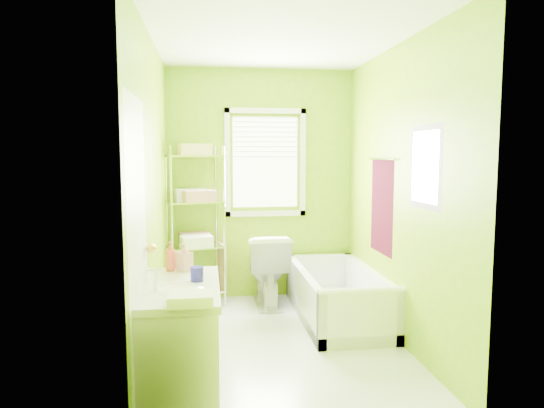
{
  "coord_description": "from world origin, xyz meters",
  "views": [
    {
      "loc": [
        -0.61,
        -4.04,
        1.65
      ],
      "look_at": [
        -0.03,
        0.25,
        1.2
      ],
      "focal_mm": 32.0,
      "sensor_mm": 36.0,
      "label": 1
    }
  ],
  "objects": [
    {
      "name": "window",
      "position": [
        0.05,
        1.42,
        1.61
      ],
      "size": [
        0.92,
        0.05,
        1.22
      ],
      "color": "white",
      "rests_on": "ground"
    },
    {
      "name": "right_wall_decor",
      "position": [
        1.04,
        -0.02,
        1.32
      ],
      "size": [
        0.04,
        1.48,
        1.17
      ],
      "color": "#3F0717",
      "rests_on": "ground"
    },
    {
      "name": "room_envelope",
      "position": [
        0.0,
        0.0,
        1.55
      ],
      "size": [
        2.14,
        2.94,
        2.62
      ],
      "color": "#73A007",
      "rests_on": "ground"
    },
    {
      "name": "door",
      "position": [
        -1.04,
        -1.0,
        1.0
      ],
      "size": [
        0.09,
        0.8,
        2.0
      ],
      "color": "white",
      "rests_on": "ground"
    },
    {
      "name": "bathtub",
      "position": [
        0.67,
        0.55,
        0.17
      ],
      "size": [
        0.76,
        1.62,
        0.52
      ],
      "color": "white",
      "rests_on": "ground"
    },
    {
      "name": "toilet",
      "position": [
        0.03,
        1.1,
        0.4
      ],
      "size": [
        0.45,
        0.79,
        0.8
      ],
      "primitive_type": "imported",
      "rotation": [
        0.0,
        0.0,
        3.13
      ],
      "color": "white",
      "rests_on": "ground"
    },
    {
      "name": "vanity",
      "position": [
        -0.8,
        -0.81,
        0.41
      ],
      "size": [
        0.53,
        1.06,
        0.99
      ],
      "color": "white",
      "rests_on": "ground"
    },
    {
      "name": "ground",
      "position": [
        0.0,
        0.0,
        0.0
      ],
      "size": [
        2.9,
        2.9,
        0.0
      ],
      "primitive_type": "plane",
      "color": "silver",
      "rests_on": "ground"
    },
    {
      "name": "wire_shelf_unit",
      "position": [
        -0.72,
        1.21,
        1.08
      ],
      "size": [
        0.65,
        0.54,
        1.75
      ],
      "color": "silver",
      "rests_on": "ground"
    }
  ]
}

